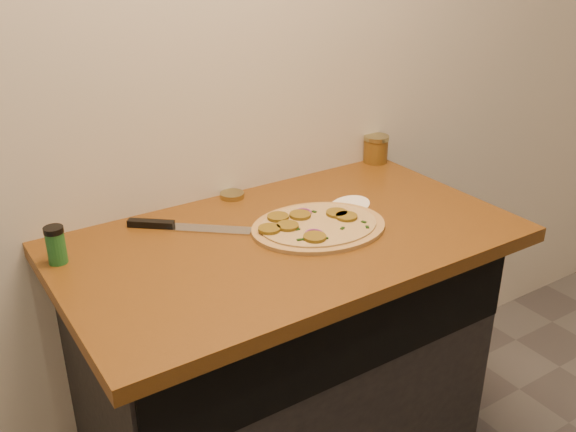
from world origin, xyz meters
TOP-DOWN VIEW (x-y plane):
  - cabinet at (0.00, 1.45)m, footprint 1.10×0.60m
  - countertop at (0.00, 1.42)m, footprint 1.20×0.70m
  - pizza at (0.08, 1.40)m, footprint 0.42×0.42m
  - chefs_knife at (-0.23, 1.61)m, footprint 0.28×0.24m
  - mason_jar_lid at (-0.01, 1.71)m, footprint 0.09×0.09m
  - salsa_jar at (0.55, 1.72)m, footprint 0.09×0.09m
  - spice_shaker at (-0.55, 1.59)m, footprint 0.05×0.05m
  - flour_spill at (0.25, 1.48)m, footprint 0.20×0.20m

SIDE VIEW (x-z plane):
  - cabinet at x=0.00m, z-range 0.00..0.86m
  - countertop at x=0.00m, z-range 0.86..0.90m
  - flour_spill at x=0.25m, z-range 0.90..0.90m
  - chefs_knife at x=-0.23m, z-range 0.90..0.92m
  - mason_jar_lid at x=-0.01m, z-range 0.90..0.92m
  - pizza at x=0.08m, z-range 0.90..0.92m
  - salsa_jar at x=0.55m, z-range 0.90..0.99m
  - spice_shaker at x=-0.55m, z-range 0.90..1.00m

